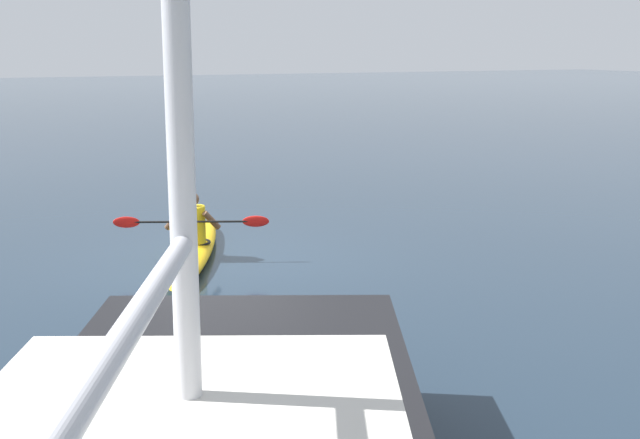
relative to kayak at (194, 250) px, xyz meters
name	(u,v)px	position (x,y,z in m)	size (l,w,h in m)	color
ground_plane	(218,260)	(-0.31, 0.23, -0.12)	(160.00, 160.00, 0.00)	#1E2D3D
kayak	(194,250)	(0.00, 0.00, 0.00)	(2.18, 4.15, 0.25)	#EAB214
kayaker	(193,222)	(0.00, 0.00, 0.45)	(2.15, 0.94, 0.78)	yellow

